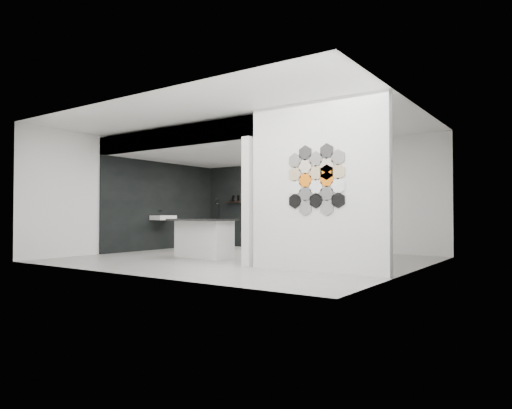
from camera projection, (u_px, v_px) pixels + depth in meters
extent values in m
cube|color=gray|center=(244.00, 259.00, 9.52)|extent=(7.00, 6.00, 0.01)
cube|color=silver|center=(317.00, 186.00, 7.46)|extent=(2.45, 0.15, 2.80)
cube|color=black|center=(270.00, 206.00, 12.73)|extent=(4.40, 0.04, 2.35)
cube|color=black|center=(163.00, 206.00, 12.35)|extent=(0.04, 4.00, 2.35)
cube|color=silver|center=(225.00, 149.00, 11.14)|extent=(4.40, 4.00, 0.40)
cube|color=silver|center=(248.00, 201.00, 8.26)|extent=(0.16, 0.16, 2.35)
cube|color=silver|center=(168.00, 138.00, 9.57)|extent=(4.40, 0.16, 0.40)
cube|color=silver|center=(163.00, 218.00, 12.05)|extent=(0.40, 0.60, 0.12)
cube|color=black|center=(270.00, 201.00, 12.59)|extent=(3.00, 0.15, 0.04)
cube|color=silver|center=(204.00, 239.00, 9.84)|extent=(1.46, 0.72, 0.80)
cube|color=black|center=(201.00, 220.00, 9.79)|extent=(1.68, 0.93, 0.04)
cube|color=black|center=(212.00, 219.00, 9.72)|extent=(0.47, 0.41, 0.01)
cylinder|color=black|center=(219.00, 210.00, 9.86)|extent=(0.03, 0.03, 0.37)
torus|color=black|center=(217.00, 202.00, 9.82)|extent=(0.04, 0.13, 0.13)
cylinder|color=black|center=(236.00, 198.00, 13.28)|extent=(0.25, 0.25, 0.17)
ellipsoid|color=black|center=(301.00, 197.00, 12.04)|extent=(0.17, 0.17, 0.14)
cylinder|color=gray|center=(314.00, 198.00, 11.82)|extent=(0.12, 0.12, 0.09)
cylinder|color=gray|center=(314.00, 197.00, 11.82)|extent=(0.10, 0.10, 0.13)
cylinder|color=black|center=(255.00, 198.00, 12.89)|extent=(0.08, 0.08, 0.17)
cylinder|color=black|center=(242.00, 199.00, 13.14)|extent=(0.11, 0.11, 0.11)
cylinder|color=black|center=(295.00, 201.00, 7.59)|extent=(0.26, 0.02, 0.26)
cylinder|color=white|center=(295.00, 188.00, 7.60)|extent=(0.26, 0.02, 0.26)
cylinder|color=tan|center=(295.00, 174.00, 7.60)|extent=(0.26, 0.02, 0.26)
cylinder|color=#66635E|center=(295.00, 161.00, 7.61)|extent=(0.26, 0.02, 0.26)
cylinder|color=silver|center=(305.00, 208.00, 7.48)|extent=(0.26, 0.02, 0.26)
cylinder|color=black|center=(305.00, 194.00, 7.48)|extent=(0.26, 0.02, 0.26)
cylinder|color=orange|center=(305.00, 180.00, 7.49)|extent=(0.26, 0.02, 0.26)
cylinder|color=beige|center=(305.00, 167.00, 7.49)|extent=(0.26, 0.02, 0.26)
cylinder|color=#2D2D2D|center=(305.00, 153.00, 7.50)|extent=(0.26, 0.02, 0.26)
cylinder|color=black|center=(316.00, 201.00, 7.37)|extent=(0.26, 0.02, 0.26)
cylinder|color=white|center=(316.00, 187.00, 7.38)|extent=(0.26, 0.02, 0.26)
cylinder|color=tan|center=(316.00, 173.00, 7.38)|extent=(0.26, 0.02, 0.26)
cylinder|color=#66635E|center=(316.00, 159.00, 7.39)|extent=(0.26, 0.02, 0.26)
cylinder|color=silver|center=(327.00, 207.00, 7.26)|extent=(0.26, 0.02, 0.26)
cylinder|color=black|center=(327.00, 193.00, 7.26)|extent=(0.26, 0.02, 0.26)
cylinder|color=orange|center=(327.00, 179.00, 7.27)|extent=(0.26, 0.02, 0.26)
cylinder|color=beige|center=(327.00, 165.00, 7.27)|extent=(0.26, 0.02, 0.26)
cylinder|color=#2D2D2D|center=(327.00, 151.00, 7.28)|extent=(0.26, 0.02, 0.26)
cylinder|color=black|center=(338.00, 200.00, 7.15)|extent=(0.26, 0.02, 0.26)
cylinder|color=white|center=(338.00, 186.00, 7.15)|extent=(0.26, 0.02, 0.26)
cylinder|color=tan|center=(338.00, 172.00, 7.16)|extent=(0.26, 0.02, 0.26)
cylinder|color=#66635E|center=(338.00, 157.00, 7.16)|extent=(0.26, 0.02, 0.26)
cylinder|color=orange|center=(327.00, 172.00, 7.27)|extent=(0.26, 0.02, 0.26)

